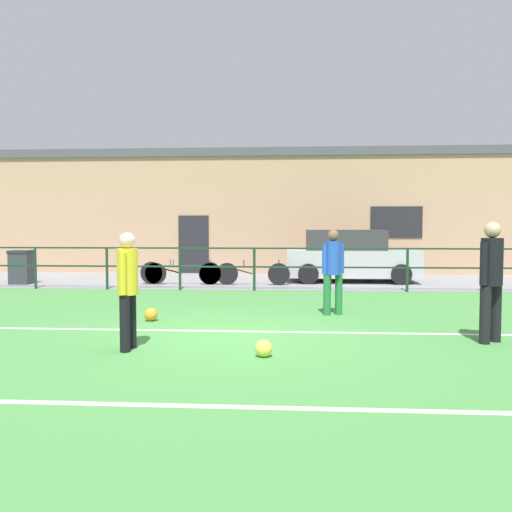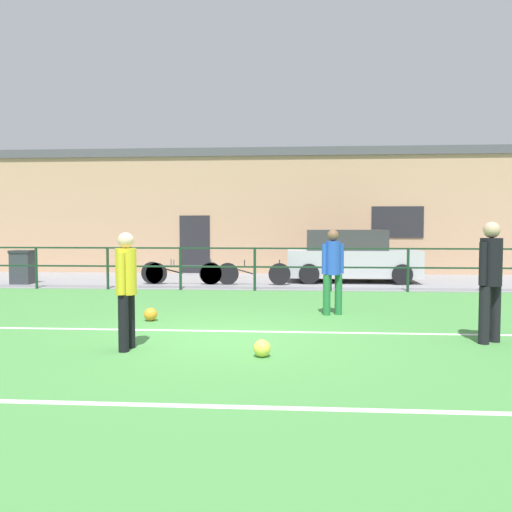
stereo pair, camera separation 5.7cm
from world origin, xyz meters
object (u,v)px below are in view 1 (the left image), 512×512
Objects in this scene: trash_bin_0 at (21,267)px; player_winger at (333,267)px; bicycle_parked_0 at (183,273)px; parked_car_red at (350,257)px; player_striker at (128,284)px; soccer_ball_spare at (151,314)px; player_goalkeeper at (491,274)px; soccer_ball_match at (264,348)px; bicycle_parked_2 at (180,273)px; bicycle_parked_1 at (253,273)px.

player_winger is at bearing -28.92° from trash_bin_0.
bicycle_parked_0 is at bearing 2.24° from trash_bin_0.
bicycle_parked_0 is at bearing -165.98° from parked_car_red.
soccer_ball_spare is at bearing -169.03° from player_striker.
player_goalkeeper reaches higher than soccer_ball_match.
parked_car_red is (-1.15, 8.59, -0.24)m from player_goalkeeper.
player_striker reaches higher than bicycle_parked_2.
player_winger reaches higher than soccer_ball_spare.
player_striker is at bearing -82.74° from soccer_ball_spare.
player_goalkeeper reaches higher than trash_bin_0.
player_striker is (-5.16, -0.82, -0.09)m from player_goalkeeper.
bicycle_parked_2 is (-2.89, 8.44, 0.25)m from soccer_ball_match.
player_striker is 0.99× the size of player_winger.
soccer_ball_match is at bearing -71.10° from bicycle_parked_2.
player_winger reaches higher than parked_car_red.
player_winger is at bearing 139.94° from player_striker.
player_winger is 3.72m from soccer_ball_match.
player_goalkeeper is 3.17m from player_winger.
player_winger is at bearing -68.94° from bicycle_parked_1.
soccer_ball_spare is 0.11× the size of bicycle_parked_1.
soccer_ball_spare is (-2.18, 2.53, 0.00)m from soccer_ball_match.
soccer_ball_match is at bearing -71.51° from bicycle_parked_0.
parked_car_red is 3.17m from bicycle_parked_1.
parked_car_red reaches higher than bicycle_parked_0.
bicycle_parked_1 is (-0.78, 8.44, 0.24)m from soccer_ball_match.
player_goalkeeper reaches higher than bicycle_parked_2.
bicycle_parked_0 is at bearing -71.79° from player_winger.
bicycle_parked_2 is (-0.71, 5.92, 0.24)m from soccer_ball_spare.
player_winger is 0.74× the size of bicycle_parked_0.
player_winger is 7.19× the size of soccer_ball_match.
bicycle_parked_2 is at bearing -166.16° from parked_car_red.
soccer_ball_match is 11.21m from trash_bin_0.
bicycle_parked_2 reaches higher than soccer_ball_match.
parked_car_red reaches higher than trash_bin_0.
player_winger is 0.69× the size of bicycle_parked_2.
player_striker is at bearing -27.77° from player_goalkeeper.
player_goalkeeper reaches higher than bicycle_parked_1.
bicycle_parked_0 is at bearing 0.00° from bicycle_parked_2.
soccer_ball_spare is at bearing -120.98° from parked_car_red.
parked_car_red is at bearing 23.08° from bicycle_parked_1.
player_goalkeeper is 13.00m from trash_bin_0.
player_winger is (3.04, 3.17, 0.01)m from player_striker.
player_goalkeeper is 8.67m from parked_car_red.
soccer_ball_spare is 0.11× the size of bicycle_parked_0.
bicycle_parked_0 is 2.04m from bicycle_parked_1.
player_striker is 9.81m from trash_bin_0.
player_striker is at bearing -113.06° from parked_car_red.
bicycle_parked_0 is at bearing -169.77° from player_striker.
player_goalkeeper reaches higher than parked_car_red.
bicycle_parked_0 is (-4.94, -1.23, -0.42)m from parked_car_red.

